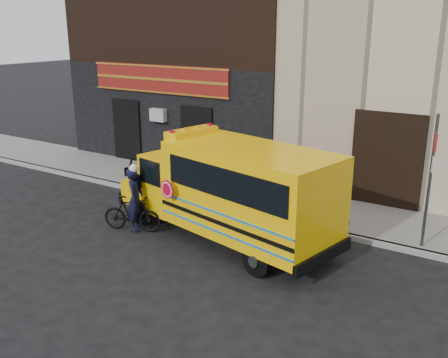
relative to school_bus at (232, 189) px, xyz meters
name	(u,v)px	position (x,y,z in m)	size (l,w,h in m)	color
ground	(181,241)	(-1.19, -0.74, -1.51)	(120.00, 120.00, 0.00)	black
curb	(230,210)	(-1.19, 1.86, -1.43)	(40.00, 0.20, 0.15)	gray
sidewalk	(253,197)	(-1.19, 3.36, -1.43)	(40.00, 3.00, 0.15)	slate
building	(330,13)	(-1.23, 9.71, 4.62)	(20.00, 10.70, 12.00)	#C5B493
school_bus	(232,189)	(0.00, 0.00, 0.00)	(7.20, 3.58, 2.92)	black
sign_pole	(430,179)	(4.55, 2.11, 0.48)	(0.13, 0.31, 3.64)	#39403B
bicycle	(132,214)	(-2.82, -0.87, -0.99)	(0.49, 1.73, 1.04)	black
cyclist	(135,200)	(-2.75, -0.79, -0.60)	(0.66, 0.43, 1.82)	black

